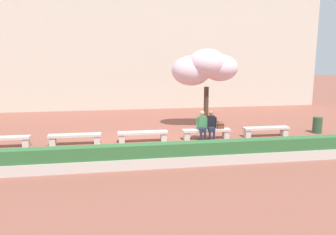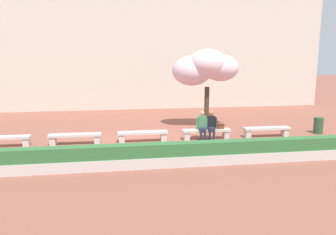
# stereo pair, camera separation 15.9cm
# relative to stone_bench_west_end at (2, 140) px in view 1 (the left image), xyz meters

# --- Properties ---
(ground_plane) EXTENTS (100.00, 100.00, 0.00)m
(ground_plane) POSITION_rel_stone_bench_west_end_xyz_m (5.71, 0.00, -0.31)
(ground_plane) COLOR #8E5142
(building_facade) EXTENTS (28.00, 4.00, 10.85)m
(building_facade) POSITION_rel_stone_bench_west_end_xyz_m (5.71, 11.14, 5.11)
(building_facade) COLOR beige
(building_facade) RESTS_ON ground
(stone_bench_west_end) EXTENTS (2.16, 0.45, 0.45)m
(stone_bench_west_end) POSITION_rel_stone_bench_west_end_xyz_m (0.00, 0.00, 0.00)
(stone_bench_west_end) COLOR beige
(stone_bench_west_end) RESTS_ON ground
(stone_bench_near_west) EXTENTS (2.16, 0.45, 0.45)m
(stone_bench_near_west) POSITION_rel_stone_bench_west_end_xyz_m (2.85, 0.00, 0.00)
(stone_bench_near_west) COLOR beige
(stone_bench_near_west) RESTS_ON ground
(stone_bench_center) EXTENTS (2.16, 0.45, 0.45)m
(stone_bench_center) POSITION_rel_stone_bench_west_end_xyz_m (5.71, 0.00, 0.00)
(stone_bench_center) COLOR beige
(stone_bench_center) RESTS_ON ground
(stone_bench_near_east) EXTENTS (2.16, 0.45, 0.45)m
(stone_bench_near_east) POSITION_rel_stone_bench_west_end_xyz_m (8.56, 0.00, 0.00)
(stone_bench_near_east) COLOR beige
(stone_bench_near_east) RESTS_ON ground
(stone_bench_east_end) EXTENTS (2.16, 0.45, 0.45)m
(stone_bench_east_end) POSITION_rel_stone_bench_west_end_xyz_m (11.41, 0.00, 0.00)
(stone_bench_east_end) COLOR beige
(stone_bench_east_end) RESTS_ON ground
(person_seated_left) EXTENTS (0.51, 0.71, 1.29)m
(person_seated_left) POSITION_rel_stone_bench_west_end_xyz_m (8.35, -0.05, 0.39)
(person_seated_left) COLOR black
(person_seated_left) RESTS_ON ground
(person_seated_right) EXTENTS (0.51, 0.72, 1.29)m
(person_seated_right) POSITION_rel_stone_bench_west_end_xyz_m (8.76, -0.05, 0.39)
(person_seated_right) COLOR black
(person_seated_right) RESTS_ON ground
(handbag) EXTENTS (0.30, 0.15, 0.34)m
(handbag) POSITION_rel_stone_bench_west_end_xyz_m (9.22, -0.00, 0.27)
(handbag) COLOR brown
(handbag) RESTS_ON stone_bench_near_east
(cherry_tree_main) EXTENTS (3.38, 2.15, 4.05)m
(cherry_tree_main) POSITION_rel_stone_bench_west_end_xyz_m (9.15, 2.46, 2.79)
(cherry_tree_main) COLOR #473323
(cherry_tree_main) RESTS_ON ground
(planter_hedge_foreground) EXTENTS (15.97, 0.50, 0.80)m
(planter_hedge_foreground) POSITION_rel_stone_bench_west_end_xyz_m (5.71, -3.40, 0.07)
(planter_hedge_foreground) COLOR beige
(planter_hedge_foreground) RESTS_ON ground
(trash_bin) EXTENTS (0.44, 0.44, 0.78)m
(trash_bin) POSITION_rel_stone_bench_west_end_xyz_m (14.19, 0.27, 0.08)
(trash_bin) COLOR #2D5133
(trash_bin) RESTS_ON ground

